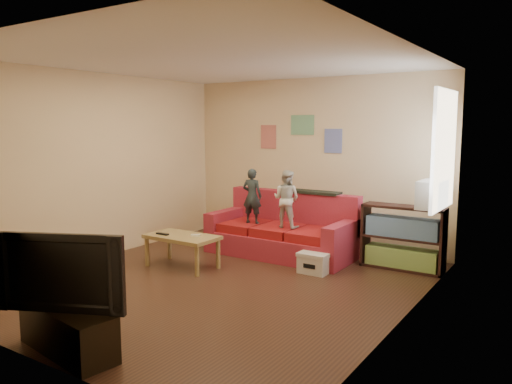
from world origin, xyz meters
The scene contains 17 objects.
room_shell centered at (0.00, 0.00, 1.35)m, with size 4.52×5.02×2.72m.
sofa centered at (-0.05, 1.64, 0.32)m, with size 2.18×1.00×0.96m.
child_a centered at (-0.51, 1.47, 0.88)m, with size 0.31×0.20×0.84m, color #252D31.
child_b centered at (0.09, 1.47, 0.88)m, with size 0.41×0.32×0.84m, color beige.
coffee_table centered at (-0.86, 0.26, 0.38)m, with size 1.00×0.55×0.45m.
remote centered at (-1.11, 0.14, 0.46)m, with size 0.20×0.05×0.02m, color black.
game_controller centered at (-0.66, 0.31, 0.46)m, with size 0.13×0.04×0.03m, color white.
bookshelf centered at (1.70, 1.84, 0.39)m, with size 1.09×0.33×0.87m.
window centered at (2.22, 1.65, 1.64)m, with size 0.04×1.08×1.48m, color white.
ac_unit centered at (2.10, 1.65, 1.08)m, with size 0.28×0.55×0.35m, color #B7B2A3.
artwork_left centered at (-0.85, 2.48, 1.75)m, with size 0.30×0.01×0.40m, color #D87266.
artwork_center centered at (-0.20, 2.48, 1.95)m, with size 0.42×0.01×0.32m, color #72B27F.
artwork_right centered at (0.35, 2.48, 1.70)m, with size 0.30×0.01×0.38m, color #727FCC.
file_box centered at (0.78, 1.01, 0.14)m, with size 0.40×0.30×0.28m.
tv_stand centered at (0.06, -2.25, 0.20)m, with size 1.07×0.36×0.40m, color black.
television centered at (0.06, -2.25, 0.74)m, with size 1.16×0.15×0.67m, color black.
tissue centered at (0.94, 1.24, 0.05)m, with size 0.10×0.10×0.10m, color white.
Camera 1 is at (3.65, -4.78, 1.94)m, focal length 35.00 mm.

